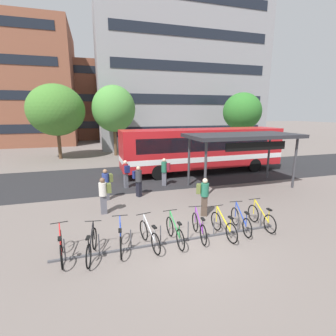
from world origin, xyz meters
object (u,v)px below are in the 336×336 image
parked_bicycle_purple_5 (199,227)px  street_tree_1 (242,112)px  parked_bicycle_silver_3 (149,236)px  parked_bicycle_green_4 (175,232)px  street_tree_0 (114,109)px  city_bus (204,148)px  commuter_olive_pack_1 (104,193)px  parked_bicycle_yellow_8 (261,218)px  commuter_maroon_pack_0 (165,170)px  street_tree_2 (56,110)px  parked_bicycle_blue_2 (121,239)px  commuter_navy_pack_4 (126,172)px  parked_bicycle_yellow_6 (223,226)px  parked_bicycle_black_1 (92,246)px  parked_bicycle_blue_7 (241,221)px  commuter_navy_pack_3 (138,179)px  transit_shelter (243,137)px  commuter_olive_pack_5 (204,194)px  commuter_olive_pack_2 (106,182)px  parked_bicycle_red_0 (61,247)px

parked_bicycle_purple_5 → street_tree_1: street_tree_1 is taller
parked_bicycle_silver_3 → parked_bicycle_green_4: 0.89m
street_tree_0 → city_bus: bearing=-58.8°
parked_bicycle_purple_5 → city_bus: bearing=-18.6°
commuter_olive_pack_1 → parked_bicycle_green_4: bearing=120.3°
commuter_olive_pack_1 → parked_bicycle_yellow_8: bearing=148.1°
city_bus → commuter_olive_pack_1: 9.60m
parked_bicycle_yellow_8 → city_bus: bearing=-10.1°
commuter_maroon_pack_0 → street_tree_2: 14.05m
parked_bicycle_blue_2 → street_tree_0: 19.07m
commuter_navy_pack_4 → street_tree_0: street_tree_0 is taller
city_bus → street_tree_2: street_tree_2 is taller
parked_bicycle_yellow_8 → parked_bicycle_green_4: bearing=92.9°
parked_bicycle_green_4 → commuter_maroon_pack_0: (1.53, 6.65, 0.58)m
parked_bicycle_yellow_8 → commuter_maroon_pack_0: commuter_maroon_pack_0 is taller
parked_bicycle_yellow_6 → street_tree_1: 20.51m
parked_bicycle_black_1 → street_tree_2: street_tree_2 is taller
parked_bicycle_blue_7 → commuter_navy_pack_3: (-3.01, 4.98, 0.56)m
parked_bicycle_black_1 → parked_bicycle_purple_5: 3.66m
parked_bicycle_black_1 → transit_shelter: bearing=-48.9°
commuter_navy_pack_4 → commuter_maroon_pack_0: bearing=-108.6°
parked_bicycle_yellow_6 → commuter_navy_pack_4: (-2.61, 6.87, 0.57)m
parked_bicycle_yellow_6 → commuter_navy_pack_4: size_ratio=1.04×
parked_bicycle_green_4 → transit_shelter: (5.80, 5.10, 2.57)m
parked_bicycle_black_1 → commuter_olive_pack_5: bearing=-57.6°
transit_shelter → commuter_olive_pack_2: transit_shelter is taller
parked_bicycle_yellow_6 → commuter_maroon_pack_0: (-0.28, 6.72, 0.58)m
city_bus → parked_bicycle_blue_2: size_ratio=7.02×
commuter_maroon_pack_0 → parked_bicycle_blue_2: bearing=88.4°
parked_bicycle_black_1 → transit_shelter: size_ratio=0.26×
city_bus → parked_bicycle_red_0: (-8.87, -9.20, -1.39)m
parked_bicycle_red_0 → parked_bicycle_purple_5: (4.54, 0.05, 0.00)m
parked_bicycle_blue_2 → commuter_olive_pack_1: bearing=12.1°
street_tree_1 → street_tree_0: bearing=171.7°
street_tree_0 → street_tree_2: (-5.29, -0.40, -0.15)m
commuter_navy_pack_3 → street_tree_2: (-5.32, 13.06, 3.62)m
commuter_navy_pack_3 → parked_bicycle_red_0: bearing=-62.9°
commuter_maroon_pack_0 → commuter_olive_pack_5: bearing=119.5°
street_tree_1 → street_tree_2: bearing=175.2°
parked_bicycle_black_1 → street_tree_1: (15.78, 16.73, 4.07)m
parked_bicycle_blue_2 → parked_bicycle_green_4: size_ratio=1.00×
parked_bicycle_red_0 → street_tree_1: street_tree_1 is taller
parked_bicycle_red_0 → transit_shelter: transit_shelter is taller
parked_bicycle_silver_3 → commuter_olive_pack_5: bearing=-67.2°
street_tree_2 → parked_bicycle_red_0: bearing=-83.5°
parked_bicycle_yellow_6 → commuter_navy_pack_3: 5.64m
commuter_olive_pack_2 → street_tree_1: size_ratio=0.25×
parked_bicycle_silver_3 → parked_bicycle_blue_7: 3.54m
parked_bicycle_blue_7 → street_tree_1: (10.41, 16.47, 4.07)m
commuter_navy_pack_3 → street_tree_2: 14.56m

